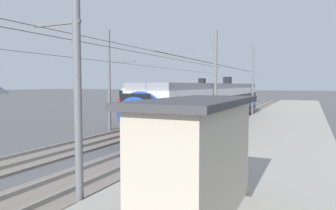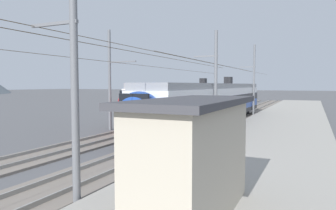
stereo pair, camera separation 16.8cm
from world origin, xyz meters
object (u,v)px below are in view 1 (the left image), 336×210
object	(u,v)px
train_far_track	(190,98)
catenary_mast_west	(74,74)
catenary_mast_far_side	(111,79)
platform_shelter	(199,157)
catenary_mast_east	(252,79)
potted_plant_platform_edge	(172,155)
train_near_platform	(214,101)
handbag_beside_passenger	(169,195)
catenary_mast_mid	(214,81)
passenger_walking	(163,174)
platform_sign	(209,119)

from	to	relation	value
train_far_track	catenary_mast_west	xyz separation A→B (m)	(-25.73, -6.08, 1.83)
catenary_mast_far_side	platform_shelter	bearing A→B (deg)	-137.61
catenary_mast_east	potted_plant_platform_edge	world-z (taller)	catenary_mast_east
train_near_platform	potted_plant_platform_edge	distance (m)	15.43
catenary_mast_far_side	train_near_platform	bearing A→B (deg)	-46.68
catenary_mast_west	potted_plant_platform_edge	bearing A→B (deg)	-12.93
catenary_mast_west	platform_shelter	bearing A→B (deg)	-87.24
catenary_mast_east	potted_plant_platform_edge	distance (m)	26.06
catenary_mast_far_side	handbag_beside_passenger	bearing A→B (deg)	-138.96
catenary_mast_mid	handbag_beside_passenger	world-z (taller)	catenary_mast_mid
passenger_walking	train_far_track	bearing A→B (deg)	19.28
catenary_mast_mid	platform_sign	distance (m)	7.24
catenary_mast_mid	passenger_walking	xyz separation A→B (m)	(-14.43, -2.80, -2.78)
train_near_platform	catenary_mast_far_side	bearing A→B (deg)	133.32
train_far_track	handbag_beside_passenger	size ratio (longest dim) A/B	62.89
handbag_beside_passenger	platform_shelter	xyz separation A→B (m)	(-0.73, -1.20, 1.42)
potted_plant_platform_edge	platform_shelter	distance (m)	5.51
train_far_track	catenary_mast_east	xyz separation A→B (m)	(4.82, -6.09, 2.14)
train_near_platform	platform_sign	xyz separation A→B (m)	(-11.88, -3.18, -0.27)
train_far_track	catenary_mast_far_side	bearing A→B (deg)	169.93
train_near_platform	catenary_mast_west	bearing A→B (deg)	-175.81
catenary_mast_far_side	platform_sign	size ratio (longest dim) A/B	19.64
catenary_mast_west	platform_shelter	xyz separation A→B (m)	(0.19, -3.91, -2.19)
train_far_track	catenary_mast_mid	world-z (taller)	catenary_mast_mid
train_far_track	catenary_mast_far_side	world-z (taller)	catenary_mast_far_side
train_near_platform	train_far_track	world-z (taller)	same
platform_shelter	catenary_mast_west	bearing A→B (deg)	92.76
catenary_mast_far_side	potted_plant_platform_edge	distance (m)	13.27
potted_plant_platform_edge	catenary_mast_west	bearing A→B (deg)	167.07
catenary_mast_east	handbag_beside_passenger	size ratio (longest dim) A/B	107.17
catenary_mast_east	catenary_mast_far_side	xyz separation A→B (m)	(-17.04, 8.26, -0.15)
train_near_platform	platform_shelter	world-z (taller)	train_near_platform
catenary_mast_mid	catenary_mast_east	xyz separation A→B (m)	(15.78, -0.01, 0.36)
train_near_platform	catenary_mast_east	size ratio (longest dim) A/B	0.63
catenary_mast_east	passenger_walking	size ratio (longest dim) A/B	26.58
catenary_mast_mid	catenary_mast_far_side	bearing A→B (deg)	98.64
catenary_mast_east	platform_sign	distance (m)	22.71
catenary_mast_east	platform_shelter	world-z (taller)	catenary_mast_east
train_near_platform	catenary_mast_mid	size ratio (longest dim) A/B	0.63
train_near_platform	platform_sign	distance (m)	12.30
catenary_mast_mid	catenary_mast_east	distance (m)	15.79
platform_sign	platform_shelter	size ratio (longest dim) A/B	0.44
potted_plant_platform_edge	train_far_track	bearing A→B (deg)	18.91
catenary_mast_mid	platform_shelter	size ratio (longest dim) A/B	8.72
train_near_platform	potted_plant_platform_edge	world-z (taller)	train_near_platform
handbag_beside_passenger	train_near_platform	bearing A→B (deg)	12.38
potted_plant_platform_edge	platform_shelter	world-z (taller)	platform_shelter
catenary_mast_far_side	passenger_walking	distance (m)	17.46
platform_shelter	potted_plant_platform_edge	bearing A→B (deg)	31.54
passenger_walking	train_near_platform	bearing A→B (deg)	12.28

